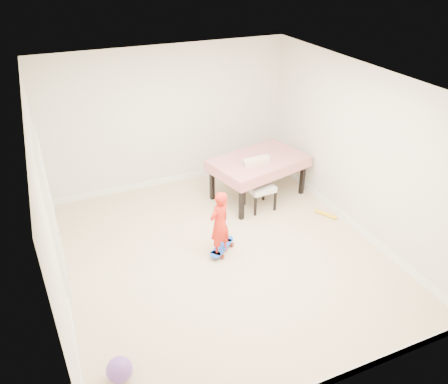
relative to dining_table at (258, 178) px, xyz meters
name	(u,v)px	position (x,y,z in m)	size (l,w,h in m)	color
ground	(223,254)	(-1.26, -1.35, -0.38)	(5.00, 5.00, 0.00)	#C8B18B
ceiling	(223,84)	(-1.26, -1.35, 2.20)	(4.50, 5.00, 0.04)	white
wall_back	(169,119)	(-1.26, 1.13, 0.92)	(4.50, 0.04, 2.60)	beige
wall_front	(331,296)	(-1.26, -3.83, 0.92)	(4.50, 0.04, 2.60)	beige
wall_left	(49,213)	(-3.49, -1.35, 0.92)	(0.04, 5.00, 2.60)	beige
wall_right	(357,151)	(0.97, -1.35, 0.92)	(0.04, 5.00, 2.60)	beige
door	(52,219)	(-3.48, -1.05, 0.64)	(0.10, 0.94, 2.11)	white
baseboard_back	(173,179)	(-1.26, 1.14, -0.32)	(4.50, 0.02, 0.12)	white
baseboard_left	(67,292)	(-3.50, -1.35, -0.32)	(0.02, 5.00, 0.12)	white
baseboard_right	(346,219)	(0.98, -1.35, -0.32)	(0.02, 5.00, 0.12)	white
dining_table	(258,178)	(0.00, 0.00, 0.00)	(1.63, 1.02, 0.76)	red
dining_chair	(260,185)	(-0.15, -0.37, 0.06)	(0.49, 0.57, 0.89)	white
skateboard	(222,248)	(-1.24, -1.26, -0.34)	(0.60, 0.22, 0.09)	blue
child	(219,226)	(-1.30, -1.32, 0.13)	(0.38, 0.25, 1.03)	red
balloon	(119,370)	(-3.11, -2.89, -0.24)	(0.28, 0.28, 0.28)	#7549B0
foam_toy	(325,214)	(0.77, -1.06, -0.35)	(0.06, 0.06, 0.40)	yellow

